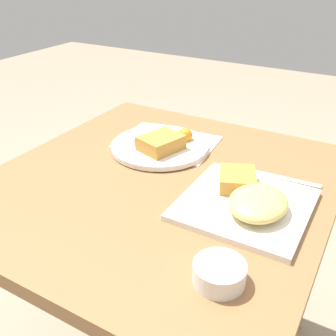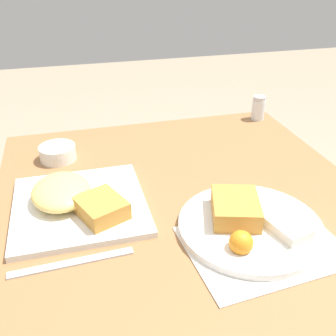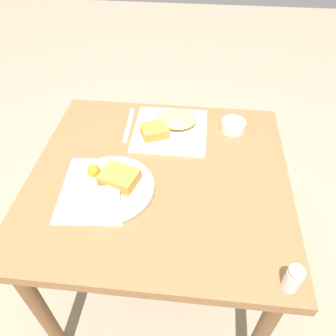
% 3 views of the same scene
% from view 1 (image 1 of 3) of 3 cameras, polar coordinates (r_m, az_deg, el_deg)
% --- Properties ---
extents(dining_table, '(0.86, 0.82, 0.72)m').
position_cam_1_polar(dining_table, '(1.04, -1.05, -6.09)').
color(dining_table, olive).
rests_on(dining_table, ground_plane).
extents(menu_card, '(0.23, 0.30, 0.00)m').
position_cam_1_polar(menu_card, '(1.18, -0.12, 3.78)').
color(menu_card, silver).
rests_on(menu_card, dining_table).
extents(plate_square_near, '(0.27, 0.27, 0.06)m').
position_cam_1_polar(plate_square_near, '(0.89, 11.64, -4.62)').
color(plate_square_near, white).
rests_on(plate_square_near, dining_table).
extents(plate_oval_far, '(0.28, 0.28, 0.05)m').
position_cam_1_polar(plate_oval_far, '(1.13, -1.11, 3.53)').
color(plate_oval_far, white).
rests_on(plate_oval_far, menu_card).
extents(sauce_ramekin, '(0.09, 0.09, 0.04)m').
position_cam_1_polar(sauce_ramekin, '(0.70, 7.46, -14.82)').
color(sauce_ramekin, white).
rests_on(sauce_ramekin, dining_table).
extents(butter_knife, '(0.03, 0.22, 0.00)m').
position_cam_1_polar(butter_knife, '(1.03, 15.53, -1.26)').
color(butter_knife, silver).
rests_on(butter_knife, dining_table).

